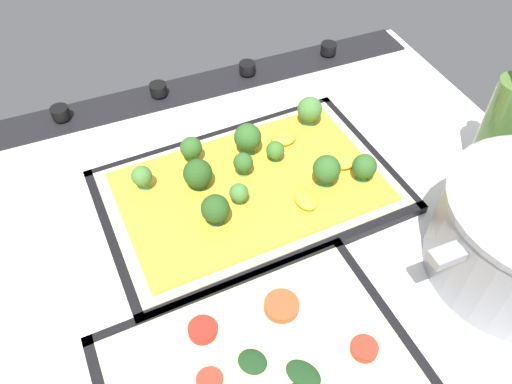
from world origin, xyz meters
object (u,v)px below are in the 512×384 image
broccoli_pizza (254,180)px  oil_bottle (501,123)px  veggie_pizza_back (267,381)px  baking_tray_front (250,193)px  baking_tray_back (265,381)px

broccoli_pizza → oil_bottle: oil_bottle is taller
broccoli_pizza → veggie_pizza_back: broccoli_pizza is taller
baking_tray_front → broccoli_pizza: (-0.84, -0.54, 1.68)cm
baking_tray_front → baking_tray_back: same height
broccoli_pizza → oil_bottle: bearing=165.5°
broccoli_pizza → baking_tray_back: (9.33, 25.28, -1.67)cm
veggie_pizza_back → baking_tray_front: bearing=-108.5°
broccoli_pizza → veggie_pizza_back: (9.22, 25.61, -0.94)cm
baking_tray_front → oil_bottle: 34.78cm
veggie_pizza_back → oil_bottle: bearing=-157.3°
baking_tray_back → veggie_pizza_back: size_ratio=1.08×
baking_tray_back → veggie_pizza_back: (-0.11, 0.33, 0.73)cm
oil_bottle → veggie_pizza_back: bearing=22.7°
broccoli_pizza → oil_bottle: 33.77cm
broccoli_pizza → veggie_pizza_back: size_ratio=1.25×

